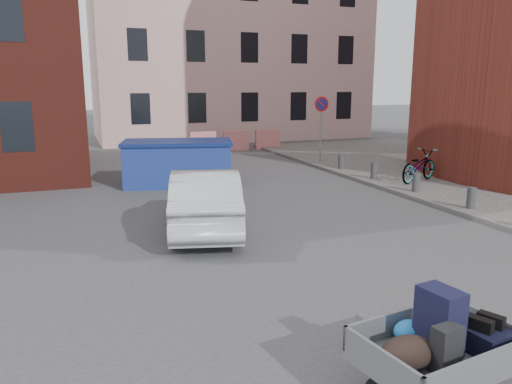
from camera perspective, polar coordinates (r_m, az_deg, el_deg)
name	(u,v)px	position (r m, az deg, el deg)	size (l,w,h in m)	color
ground	(273,255)	(9.79, 1.92, -7.16)	(120.00, 120.00, 0.00)	#38383A
sidewalk	(502,181)	(18.72, 26.30, 1.14)	(9.00, 24.00, 0.12)	#474442
building_pink	(227,21)	(32.21, -3.30, 18.89)	(16.00, 8.00, 14.00)	#CEA29E
no_parking_sign	(321,116)	(20.43, 7.47, 8.65)	(0.60, 0.09, 2.65)	gray
bollards	(416,182)	(15.54, 17.82, 1.05)	(0.22, 9.02, 0.55)	#3A3A3D
barriers	(236,141)	(24.93, -2.29, 5.88)	(4.70, 0.18, 1.00)	red
trailer	(437,346)	(5.70, 20.01, -16.20)	(1.74, 1.90, 1.20)	black
dumpster	(178,163)	(16.54, -8.92, 3.33)	(3.81, 2.57, 1.46)	navy
silver_car	(205,199)	(11.34, -5.81, -0.85)	(1.47, 4.23, 1.39)	#A9ACB0
bicycle	(419,166)	(17.16, 18.08, 2.86)	(0.69, 1.98, 1.04)	black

